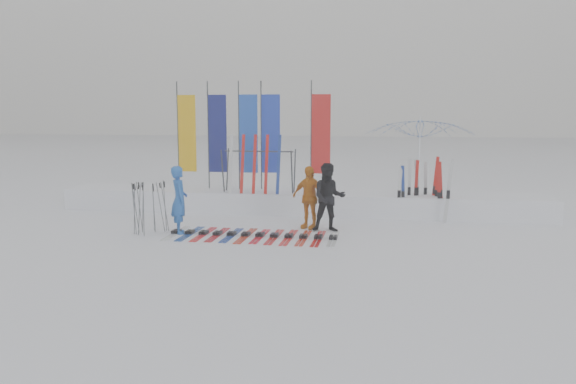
% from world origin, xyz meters
% --- Properties ---
extents(ground, '(120.00, 120.00, 0.00)m').
position_xyz_m(ground, '(0.00, 0.00, 0.00)').
color(ground, white).
rests_on(ground, ground).
extents(snow_bank, '(14.00, 1.60, 0.60)m').
position_xyz_m(snow_bank, '(0.00, 4.60, 0.30)').
color(snow_bank, white).
rests_on(snow_bank, ground).
extents(person_blue, '(0.62, 0.70, 1.62)m').
position_xyz_m(person_blue, '(-2.36, 1.17, 0.81)').
color(person_blue, blue).
rests_on(person_blue, ground).
extents(person_black, '(0.90, 0.75, 1.67)m').
position_xyz_m(person_black, '(1.13, 2.01, 0.83)').
color(person_black, black).
rests_on(person_black, ground).
extents(person_yellow, '(0.99, 0.70, 1.56)m').
position_xyz_m(person_yellow, '(0.61, 2.29, 0.78)').
color(person_yellow, orange).
rests_on(person_yellow, ground).
extents(tent_canopy, '(3.28, 3.34, 2.81)m').
position_xyz_m(tent_canopy, '(3.41, 5.08, 1.40)').
color(tent_canopy, white).
rests_on(tent_canopy, ground).
extents(ski_row, '(3.94, 1.68, 0.07)m').
position_xyz_m(ski_row, '(-0.55, 1.12, 0.04)').
color(ski_row, silver).
rests_on(ski_row, ground).
extents(pole_cluster, '(0.76, 0.73, 1.25)m').
position_xyz_m(pole_cluster, '(-3.12, 1.05, 0.61)').
color(pole_cluster, '#595B60').
rests_on(pole_cluster, ground).
extents(feather_flags, '(4.64, 0.14, 3.20)m').
position_xyz_m(feather_flags, '(-1.60, 4.87, 2.24)').
color(feather_flags, '#383A3F').
rests_on(feather_flags, ground).
extents(ski_rack, '(2.04, 0.80, 1.23)m').
position_xyz_m(ski_rack, '(-1.11, 4.20, 1.38)').
color(ski_rack, '#383A3F').
rests_on(ski_rack, ground).
extents(upright_skis, '(1.34, 1.01, 1.67)m').
position_xyz_m(upright_skis, '(3.53, 4.15, 0.78)').
color(upright_skis, red).
rests_on(upright_skis, ground).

